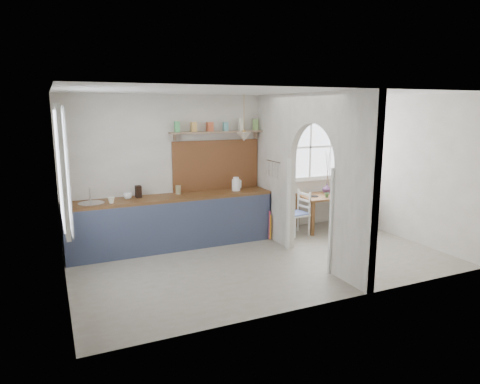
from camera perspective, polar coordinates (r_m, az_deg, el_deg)
name	(u,v)px	position (r m, az deg, el deg)	size (l,w,h in m)	color
floor	(266,261)	(6.82, 3.45, -9.23)	(5.80, 3.20, 0.01)	#9B948B
ceiling	(268,92)	(6.39, 3.73, 13.16)	(5.80, 3.20, 0.01)	silver
walls	(267,180)	(6.48, 3.58, 1.60)	(5.81, 3.21, 2.60)	silver
partition	(304,167)	(6.86, 8.56, 3.31)	(0.12, 3.20, 2.60)	silver
kitchen_window	(60,168)	(5.70, -22.87, 2.96)	(0.10, 1.16, 1.50)	white
nook_window	(310,147)	(8.69, 9.35, 5.92)	(1.76, 0.10, 1.30)	white
counter	(172,221)	(7.47, -9.04, -3.85)	(3.50, 0.60, 0.90)	brown
sink	(91,204)	(7.13, -19.21, -1.49)	(0.40, 0.40, 0.02)	silver
backsplash	(216,165)	(7.81, -3.16, 3.62)	(1.65, 0.03, 0.90)	brown
shelf	(218,129)	(7.67, -2.98, 8.35)	(1.75, 0.20, 0.21)	#8D7054
pendant_lamp	(244,137)	(7.50, 0.53, 7.40)	(0.26, 0.26, 0.16)	beige
utensil_rail	(274,161)	(7.53, 4.51, 4.09)	(0.02, 0.02, 0.50)	silver
dining_table	(327,212)	(8.65, 11.52, -2.62)	(1.10, 0.73, 0.69)	brown
chair_left	(297,213)	(8.16, 7.56, -2.81)	(0.38, 0.38, 0.83)	white
chair_right	(364,202)	(9.09, 16.15, -1.31)	(0.44, 0.44, 0.95)	white
kettle	(236,184)	(7.72, -0.54, 1.09)	(0.20, 0.16, 0.25)	white
mug_a	(111,200)	(7.01, -16.79, -1.06)	(0.10, 0.10, 0.10)	white
mug_b	(128,196)	(7.26, -14.75, -0.48)	(0.14, 0.14, 0.11)	white
knife_block	(138,192)	(7.34, -13.40, 0.06)	(0.09, 0.13, 0.20)	black
jar	(178,190)	(7.50, -8.24, 0.30)	(0.09, 0.09, 0.15)	#90865F
towel_magenta	(269,225)	(7.81, 3.95, -4.46)	(0.02, 0.03, 0.53)	#D93D74
towel_orange	(270,227)	(7.78, 4.08, -4.70)	(0.02, 0.03, 0.45)	orange
bowl	(348,193)	(8.67, 14.20, -0.09)	(0.34, 0.34, 0.08)	beige
table_cup	(327,195)	(8.35, 11.50, -0.40)	(0.09, 0.09, 0.08)	#416E3B
plate	(314,196)	(8.38, 9.86, -0.55)	(0.16, 0.16, 0.01)	black
vase	(327,188)	(8.75, 11.51, 0.47)	(0.18, 0.18, 0.19)	#4A2B4F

